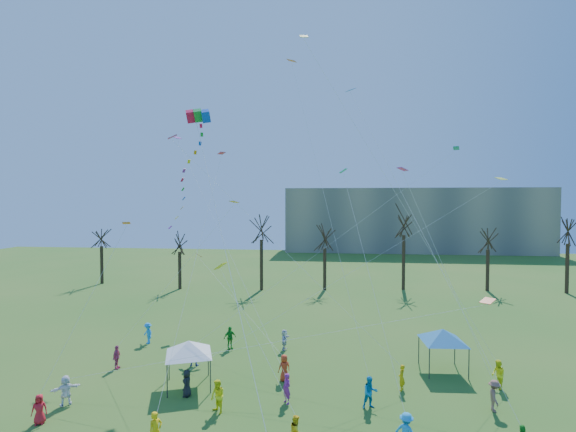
# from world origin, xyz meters

# --- Properties ---
(distant_building) EXTENTS (60.00, 14.00, 15.00)m
(distant_building) POSITION_xyz_m (22.00, 82.00, 7.50)
(distant_building) COLOR gray
(distant_building) RESTS_ON ground
(bare_tree_row) EXTENTS (68.41, 8.48, 11.46)m
(bare_tree_row) POSITION_xyz_m (5.40, 36.73, 7.07)
(bare_tree_row) COLOR black
(bare_tree_row) RESTS_ON ground
(big_box_kite) EXTENTS (4.27, 6.46, 19.62)m
(big_box_kite) POSITION_xyz_m (-6.14, 7.14, 13.30)
(big_box_kite) COLOR red
(big_box_kite) RESTS_ON ground
(canopy_tent_white) EXTENTS (3.69, 3.69, 2.95)m
(canopy_tent_white) POSITION_xyz_m (-6.35, 7.06, 2.50)
(canopy_tent_white) COLOR #3F3F44
(canopy_tent_white) RESTS_ON ground
(canopy_tent_blue) EXTENTS (3.96, 3.96, 2.97)m
(canopy_tent_blue) POSITION_xyz_m (10.40, 11.18, 2.52)
(canopy_tent_blue) COLOR #3F3F44
(canopy_tent_blue) RESTS_ON ground
(festival_crowd) EXTENTS (26.97, 14.69, 1.84)m
(festival_crowd) POSITION_xyz_m (-1.15, 6.91, 0.86)
(festival_crowd) COLOR red
(festival_crowd) RESTS_ON ground
(small_kites_aloft) EXTENTS (28.13, 17.13, 34.22)m
(small_kites_aloft) POSITION_xyz_m (0.23, 11.72, 13.19)
(small_kites_aloft) COLOR orange
(small_kites_aloft) RESTS_ON ground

